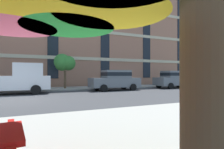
# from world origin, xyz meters

# --- Properties ---
(ground_plane) EXTENTS (120.00, 120.00, 0.00)m
(ground_plane) POSITION_xyz_m (0.00, 0.00, 0.00)
(ground_plane) COLOR #424244
(sidewalk_far) EXTENTS (56.00, 3.60, 0.12)m
(sidewalk_far) POSITION_xyz_m (0.00, 6.80, 0.06)
(sidewalk_far) COLOR #9E998E
(sidewalk_far) RESTS_ON ground
(apartment_building) EXTENTS (46.97, 12.08, 19.20)m
(apartment_building) POSITION_xyz_m (-0.00, 14.99, 9.60)
(apartment_building) COLOR #A87056
(apartment_building) RESTS_ON ground
(pickup_white) EXTENTS (5.10, 2.12, 2.20)m
(pickup_white) POSITION_xyz_m (-0.15, 3.70, 1.03)
(pickup_white) COLOR silver
(pickup_white) RESTS_ON ground
(sedan_gray) EXTENTS (4.40, 1.98, 1.78)m
(sedan_gray) POSITION_xyz_m (7.66, 3.70, 0.95)
(sedan_gray) COLOR slate
(sedan_gray) RESTS_ON ground
(sedan_gray_midblock) EXTENTS (4.40, 1.98, 1.78)m
(sedan_gray_midblock) POSITION_xyz_m (14.47, 3.70, 0.95)
(sedan_gray_midblock) COLOR slate
(sedan_gray_midblock) RESTS_ON ground
(sedan_green) EXTENTS (4.40, 1.98, 1.78)m
(sedan_green) POSITION_xyz_m (21.14, 3.70, 0.95)
(sedan_green) COLOR #195933
(sedan_green) RESTS_ON ground
(street_tree_middle) EXTENTS (1.97, 1.69, 3.36)m
(street_tree_middle) POSITION_xyz_m (3.70, 6.54, 2.49)
(street_tree_middle) COLOR brown
(street_tree_middle) RESTS_ON ground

